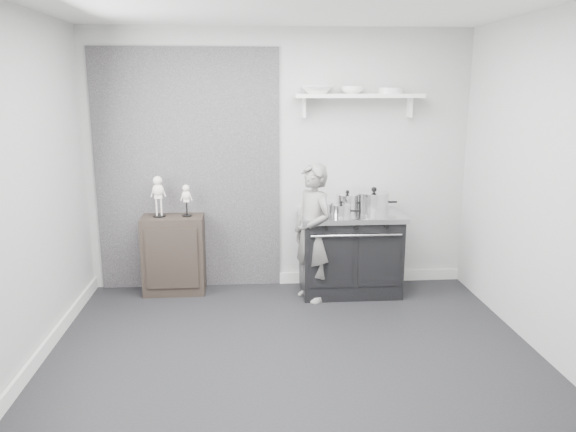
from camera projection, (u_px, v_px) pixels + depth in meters
The scene contains 15 objects.
ground at pixel (293, 360), 4.44m from camera, with size 4.00×4.00×0.00m, color black.
room_shell at pixel (280, 151), 4.21m from camera, with size 4.02×3.62×2.71m.
wall_shelf at pixel (359, 97), 5.67m from camera, with size 1.30×0.26×0.24m.
stove at pixel (350, 253), 5.83m from camera, with size 1.06×0.66×0.85m.
side_cabinet at pixel (174, 254), 5.83m from camera, with size 0.63×0.37×0.81m, color black.
child at pixel (313, 233), 5.57m from camera, with size 0.50×0.33×1.38m, color slate.
pot_front_left at pixel (323, 209), 5.59m from camera, with size 0.29×0.21×0.18m.
pot_back_left at pixel (347, 202), 5.83m from camera, with size 0.32×0.23×0.22m.
pot_back_right at pixel (374, 201), 5.81m from camera, with size 0.41×0.32×0.25m.
pot_front_center at pixel (341, 210), 5.57m from camera, with size 0.29×0.20×0.16m.
skeleton_full at pixel (158, 193), 5.68m from camera, with size 0.14×0.09×0.48m, color silver, non-canonical shape.
skeleton_torso at pixel (186, 198), 5.71m from camera, with size 0.10×0.07×0.37m, color silver, non-canonical shape.
bowl_large at pixel (317, 90), 5.62m from camera, with size 0.33×0.33×0.08m, color white.
bowl_small at pixel (352, 90), 5.65m from camera, with size 0.24×0.24×0.07m, color white.
plate_stack at pixel (391, 91), 5.68m from camera, with size 0.25×0.25×0.06m, color silver.
Camera 1 is at (-0.34, -4.05, 2.11)m, focal length 35.00 mm.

